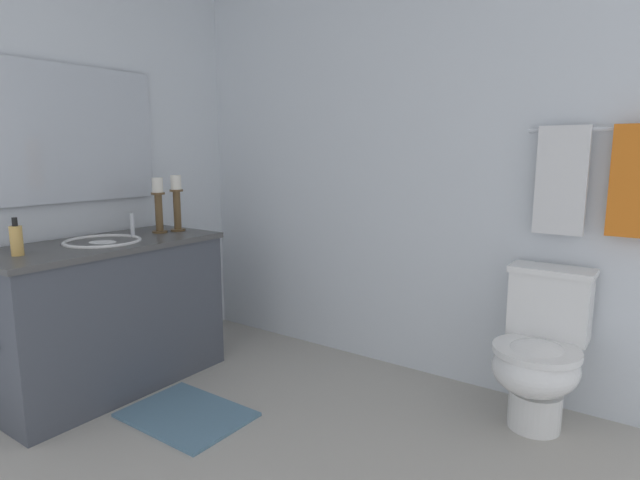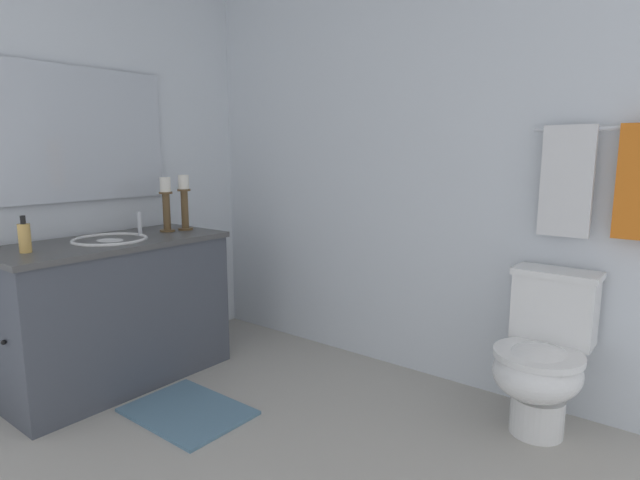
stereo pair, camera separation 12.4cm
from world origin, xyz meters
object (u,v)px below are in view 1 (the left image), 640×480
at_px(soap_bottle, 16,240).
at_px(candle_holder_short, 158,203).
at_px(vanity_cabinet, 108,315).
at_px(sink_basin, 103,249).
at_px(bath_mat, 187,415).
at_px(toilet, 540,353).
at_px(towel_near_vanity, 561,181).
at_px(towel_bar, 606,129).
at_px(candle_holder_tall, 177,201).
at_px(mirror, 66,134).

bearing_deg(soap_bottle, candle_holder_short, 91.70).
relative_size(candle_holder_short, soap_bottle, 1.83).
bearing_deg(vanity_cabinet, soap_bottle, -88.84).
height_order(sink_basin, bath_mat, sink_basin).
relative_size(toilet, towel_near_vanity, 1.46).
height_order(sink_basin, towel_bar, towel_bar).
height_order(candle_holder_tall, candle_holder_short, candle_holder_tall).
bearing_deg(candle_holder_tall, mirror, -120.71).
bearing_deg(towel_bar, candle_holder_short, -161.60).
relative_size(candle_holder_tall, candle_holder_short, 1.03).
bearing_deg(bath_mat, candle_holder_tall, 140.74).
bearing_deg(vanity_cabinet, towel_bar, 27.00).
height_order(mirror, soap_bottle, mirror).
height_order(candle_holder_short, towel_bar, towel_bar).
bearing_deg(soap_bottle, sink_basin, 91.16).
bearing_deg(soap_bottle, candle_holder_tall, 89.58).
bearing_deg(candle_holder_tall, sink_basin, -91.82).
distance_m(sink_basin, soap_bottle, 0.45).
xyz_separation_m(candle_holder_tall, toilet, (2.04, 0.41, -0.63)).
relative_size(candle_holder_tall, towel_bar, 0.51).
distance_m(towel_bar, towel_near_vanity, 0.29).
bearing_deg(towel_near_vanity, bath_mat, -142.09).
distance_m(toilet, towel_bar, 1.07).
relative_size(vanity_cabinet, candle_holder_short, 3.75).
bearing_deg(soap_bottle, mirror, 123.30).
bearing_deg(sink_basin, mirror, -179.80).
relative_size(candle_holder_short, towel_near_vanity, 0.64).
xyz_separation_m(mirror, towel_bar, (2.50, 1.13, 0.01)).
bearing_deg(towel_near_vanity, vanity_cabinet, -151.55).
distance_m(candle_holder_tall, candle_holder_short, 0.12).
height_order(vanity_cabinet, bath_mat, vanity_cabinet).
bearing_deg(mirror, candle_holder_tall, 59.29).
bearing_deg(towel_near_vanity, toilet, -89.12).
bearing_deg(bath_mat, soap_bottle, -144.48).
xyz_separation_m(mirror, toilet, (2.34, 0.91, -1.03)).
distance_m(candle_holder_short, toilet, 2.23).
bearing_deg(vanity_cabinet, candle_holder_tall, 88.19).
xyz_separation_m(vanity_cabinet, soap_bottle, (0.01, -0.44, 0.48)).
bearing_deg(candle_holder_tall, towel_near_vanity, 16.79).
relative_size(soap_bottle, towel_bar, 0.27).
height_order(sink_basin, mirror, mirror).
height_order(mirror, bath_mat, mirror).
relative_size(sink_basin, candle_holder_tall, 1.18).
bearing_deg(candle_holder_tall, towel_bar, 16.02).
height_order(towel_bar, bath_mat, towel_bar).
relative_size(candle_holder_short, toilet, 0.44).
height_order(mirror, candle_holder_tall, mirror).
bearing_deg(mirror, toilet, 21.25).
bearing_deg(mirror, soap_bottle, -56.70).
relative_size(soap_bottle, towel_near_vanity, 0.35).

